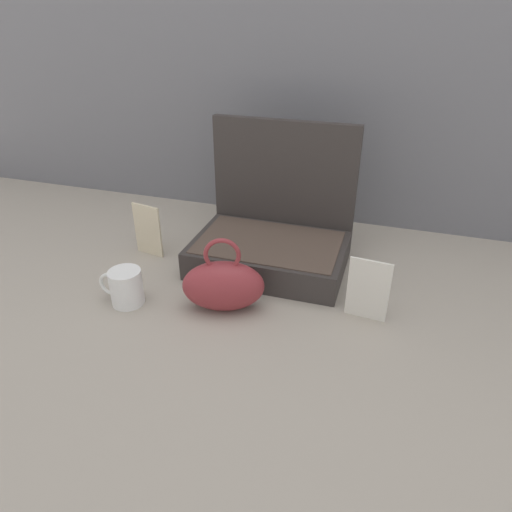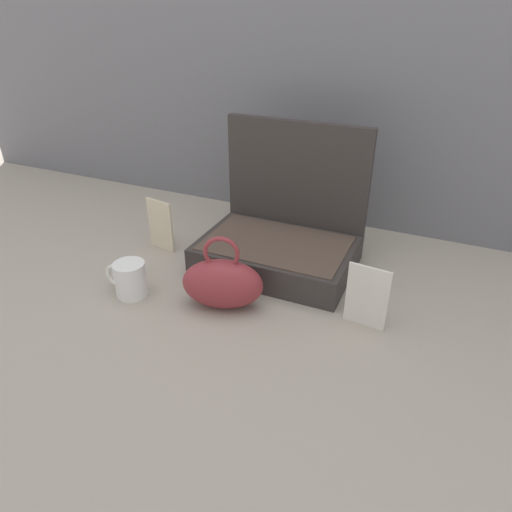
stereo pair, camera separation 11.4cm
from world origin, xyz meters
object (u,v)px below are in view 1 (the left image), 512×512
(open_suitcase, at_px, (273,235))
(coffee_mug, at_px, (126,287))
(teal_pouch_handbag, at_px, (223,285))
(poster_card_right, at_px, (148,230))
(info_card_left, at_px, (368,290))

(open_suitcase, bearing_deg, coffee_mug, -132.84)
(teal_pouch_handbag, height_order, poster_card_right, teal_pouch_handbag)
(open_suitcase, height_order, poster_card_right, open_suitcase)
(open_suitcase, distance_m, info_card_left, 0.36)
(coffee_mug, height_order, info_card_left, info_card_left)
(open_suitcase, bearing_deg, poster_card_right, -169.01)
(teal_pouch_handbag, relative_size, poster_card_right, 1.39)
(teal_pouch_handbag, xyz_separation_m, coffee_mug, (-0.25, -0.05, -0.02))
(open_suitcase, height_order, teal_pouch_handbag, open_suitcase)
(coffee_mug, xyz_separation_m, poster_card_right, (-0.07, 0.25, 0.03))
(coffee_mug, height_order, poster_card_right, poster_card_right)
(info_card_left, distance_m, poster_card_right, 0.68)
(teal_pouch_handbag, height_order, info_card_left, teal_pouch_handbag)
(info_card_left, bearing_deg, open_suitcase, 151.27)
(coffee_mug, distance_m, poster_card_right, 0.26)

